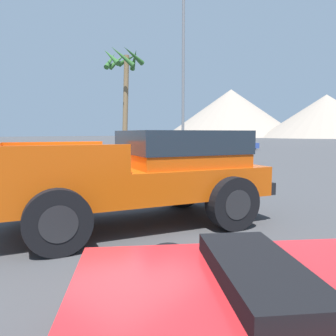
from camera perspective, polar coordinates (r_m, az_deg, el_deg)
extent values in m
plane|color=#424244|center=(6.56, -7.59, -9.69)|extent=(320.00, 320.00, 0.00)
cube|color=#CC4C0C|center=(6.35, -5.82, -2.43)|extent=(3.98, 5.35, 0.57)
cube|color=#CC4C0C|center=(6.66, 2.25, 3.50)|extent=(2.63, 2.78, 0.70)
cube|color=#1E2833|center=(6.66, 2.25, 4.58)|extent=(2.69, 2.83, 0.45)
cube|color=#CC4C0C|center=(6.97, -19.35, 2.35)|extent=(0.93, 1.82, 0.48)
cube|color=#CC4C0C|center=(5.03, -17.42, 1.10)|extent=(0.93, 1.82, 0.48)
cube|color=black|center=(7.55, 12.72, -2.45)|extent=(1.86, 1.01, 0.24)
cylinder|color=black|center=(7.95, 2.35, -3.20)|extent=(0.74, 1.04, 0.99)
cylinder|color=#232326|center=(7.95, 2.35, -3.20)|extent=(0.56, 0.65, 0.54)
cylinder|color=black|center=(6.17, 11.17, -6.02)|extent=(0.74, 1.04, 0.99)
cylinder|color=#232326|center=(6.17, 11.17, -6.02)|extent=(0.56, 0.65, 0.54)
cylinder|color=black|center=(7.14, -20.35, -4.64)|extent=(0.74, 1.04, 0.99)
cylinder|color=#232326|center=(7.14, -20.35, -4.64)|extent=(0.56, 0.65, 0.54)
cylinder|color=black|center=(5.09, -18.68, -8.82)|extent=(0.74, 1.04, 0.99)
cylinder|color=#232326|center=(5.09, -18.68, -8.82)|extent=(0.56, 0.65, 0.54)
cube|color=black|center=(2.67, 15.43, -17.02)|extent=(1.45, 1.43, 0.16)
cylinder|color=black|center=(3.47, 0.10, -18.56)|extent=(0.62, 0.63, 0.66)
cylinder|color=#9E9EA3|center=(3.47, 0.10, -18.56)|extent=(0.42, 0.42, 0.36)
cube|color=#334C9E|center=(36.89, 12.35, 3.92)|extent=(4.82, 3.62, 0.57)
cube|color=#334C9E|center=(36.79, 12.47, 4.73)|extent=(2.39, 2.26, 0.48)
cube|color=#1E2833|center=(36.79, 12.47, 4.82)|extent=(2.44, 2.31, 0.29)
cylinder|color=black|center=(37.56, 10.03, 3.79)|extent=(0.67, 0.48, 0.64)
cylinder|color=#9E9EA3|center=(37.56, 10.03, 3.79)|extent=(0.42, 0.37, 0.35)
cylinder|color=black|center=(38.53, 12.18, 3.80)|extent=(0.67, 0.48, 0.64)
cylinder|color=#9E9EA3|center=(38.53, 12.18, 3.80)|extent=(0.42, 0.37, 0.35)
cylinder|color=black|center=(35.27, 12.52, 3.59)|extent=(0.67, 0.48, 0.64)
cylinder|color=#9E9EA3|center=(35.27, 12.52, 3.59)|extent=(0.42, 0.37, 0.35)
cylinder|color=black|center=(36.30, 14.74, 3.60)|extent=(0.67, 0.48, 0.64)
cylinder|color=#9E9EA3|center=(36.30, 14.74, 3.60)|extent=(0.42, 0.37, 0.35)
cylinder|color=slate|center=(16.86, 2.66, 14.63)|extent=(0.14, 0.14, 8.56)
cylinder|color=brown|center=(23.98, -7.41, 10.49)|extent=(0.36, 0.73, 7.27)
cone|color=#2D6028|center=(23.70, -6.05, 18.95)|extent=(0.48, 1.99, 1.09)
cone|color=#2D6028|center=(24.52, -5.90, 18.25)|extent=(1.43, 1.04, 1.37)
cone|color=#2D6028|center=(25.07, -6.97, 18.28)|extent=(1.65, 0.90, 0.98)
cone|color=#2D6028|center=(25.05, -8.77, 17.95)|extent=(0.72, 1.50, 1.37)
cone|color=#2D6028|center=(24.71, -9.96, 18.00)|extent=(1.00, 1.65, 1.52)
cone|color=#2D6028|center=(23.77, -9.88, 18.57)|extent=(1.85, 0.54, 1.44)
cone|color=#2D6028|center=(23.41, -7.99, 18.75)|extent=(1.46, 1.45, 1.48)
cone|color=gray|center=(151.78, 10.86, 9.33)|extent=(60.51, 60.51, 21.18)
cone|color=gray|center=(134.97, 25.76, 8.11)|extent=(47.48, 47.48, 15.80)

